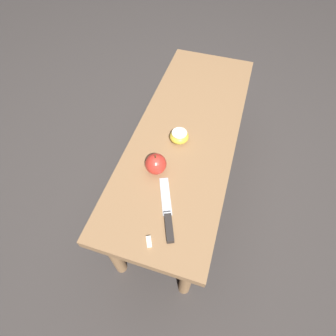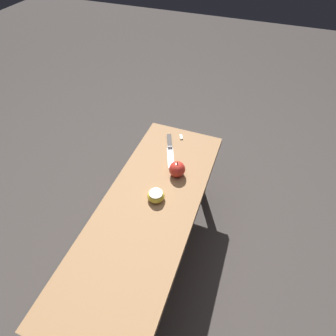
# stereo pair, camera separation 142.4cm
# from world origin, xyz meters

# --- Properties ---
(ground_plane) EXTENTS (8.00, 8.00, 0.00)m
(ground_plane) POSITION_xyz_m (0.00, 0.00, 0.00)
(ground_plane) COLOR #383330
(wooden_bench) EXTENTS (1.16, 0.42, 0.46)m
(wooden_bench) POSITION_xyz_m (0.00, 0.00, 0.40)
(wooden_bench) COLOR olive
(wooden_bench) RESTS_ON ground_plane
(knife) EXTENTS (0.24, 0.12, 0.02)m
(knife) POSITION_xyz_m (-0.41, -0.04, 0.47)
(knife) COLOR #B7BABF
(knife) RESTS_ON wooden_bench
(apple_whole) EXTENTS (0.08, 0.08, 0.09)m
(apple_whole) POSITION_xyz_m (-0.24, 0.06, 0.50)
(apple_whole) COLOR red
(apple_whole) RESTS_ON wooden_bench
(apple_cut) EXTENTS (0.08, 0.08, 0.04)m
(apple_cut) POSITION_xyz_m (-0.07, 0.02, 0.48)
(apple_cut) COLOR gold
(apple_cut) RESTS_ON wooden_bench
(apple_slice_near_knife) EXTENTS (0.04, 0.03, 0.01)m
(apple_slice_near_knife) POSITION_xyz_m (-0.51, -0.01, 0.46)
(apple_slice_near_knife) COLOR white
(apple_slice_near_knife) RESTS_ON wooden_bench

